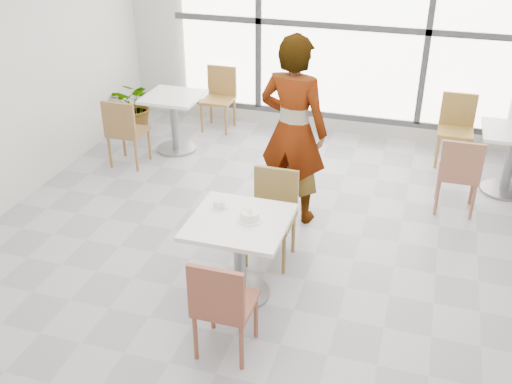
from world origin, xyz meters
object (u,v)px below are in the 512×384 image
(chair_near, at_px, (222,303))
(bg_table_left, at_px, (174,115))
(main_table, at_px, (239,243))
(bg_chair_right_near, at_px, (459,171))
(chair_far, at_px, (273,209))
(bg_chair_left_far, at_px, (220,94))
(oatmeal_bowl, at_px, (250,216))
(plant_left, at_px, (137,105))
(person, at_px, (293,131))
(coffee_cup, at_px, (219,205))
(bg_table_right, at_px, (512,153))
(bg_chair_left_near, at_px, (124,129))
(bg_chair_right_far, at_px, (456,124))

(chair_near, relative_size, bg_table_left, 1.16)
(main_table, bearing_deg, bg_chair_right_near, 48.76)
(chair_far, height_order, bg_chair_left_far, same)
(oatmeal_bowl, bearing_deg, chair_far, 88.40)
(oatmeal_bowl, relative_size, plant_left, 0.29)
(bg_table_left, bearing_deg, bg_chair_left_far, 72.45)
(person, bearing_deg, chair_far, 100.38)
(chair_near, bearing_deg, bg_chair_left_far, -69.71)
(bg_table_left, bearing_deg, coffee_cup, -58.47)
(bg_table_right, relative_size, bg_chair_right_near, 0.86)
(bg_table_left, bearing_deg, bg_chair_left_near, -120.17)
(bg_chair_left_far, distance_m, bg_chair_right_near, 3.60)
(bg_chair_left_far, xyz_separation_m, bg_chair_right_near, (3.23, -1.57, 0.00))
(oatmeal_bowl, xyz_separation_m, coffee_cup, (-0.31, 0.11, -0.01))
(main_table, height_order, bg_chair_right_far, bg_chair_right_far)
(bg_chair_right_near, height_order, bg_chair_right_far, same)
(coffee_cup, bearing_deg, chair_near, -68.96)
(coffee_cup, bearing_deg, main_table, -30.71)
(chair_near, distance_m, person, 2.23)
(main_table, relative_size, oatmeal_bowl, 3.81)
(bg_table_left, relative_size, bg_chair_left_near, 0.86)
(bg_chair_right_far, bearing_deg, coffee_cup, -121.12)
(person, bearing_deg, oatmeal_bowl, 99.25)
(bg_table_right, height_order, bg_chair_left_far, bg_chair_left_far)
(oatmeal_bowl, bearing_deg, plant_left, 130.36)
(bg_table_right, xyz_separation_m, bg_chair_right_near, (-0.56, -0.68, 0.01))
(bg_table_left, bearing_deg, oatmeal_bowl, -54.78)
(person, bearing_deg, main_table, 95.85)
(main_table, bearing_deg, person, 86.34)
(plant_left, bearing_deg, bg_table_right, -5.47)
(chair_near, distance_m, bg_chair_left_far, 4.60)
(chair_near, relative_size, coffee_cup, 5.47)
(bg_table_right, bearing_deg, chair_far, -137.57)
(person, distance_m, bg_chair_right_far, 2.54)
(person, height_order, bg_chair_right_far, person)
(bg_table_right, relative_size, plant_left, 1.04)
(bg_chair_right_near, bearing_deg, main_table, 48.76)
(person, bearing_deg, coffee_cup, 85.78)
(chair_near, height_order, chair_far, same)
(chair_far, bearing_deg, main_table, -98.84)
(coffee_cup, distance_m, bg_chair_right_near, 2.73)
(bg_table_right, bearing_deg, bg_table_left, -179.59)
(oatmeal_bowl, bearing_deg, main_table, -165.31)
(bg_chair_right_far, bearing_deg, person, -130.36)
(bg_table_left, height_order, bg_chair_left_near, bg_chair_left_near)
(person, bearing_deg, bg_chair_right_far, -120.85)
(oatmeal_bowl, relative_size, bg_table_right, 0.28)
(bg_table_right, bearing_deg, bg_chair_right_far, 132.42)
(bg_table_right, distance_m, bg_chair_left_near, 4.50)
(chair_near, height_order, oatmeal_bowl, chair_near)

